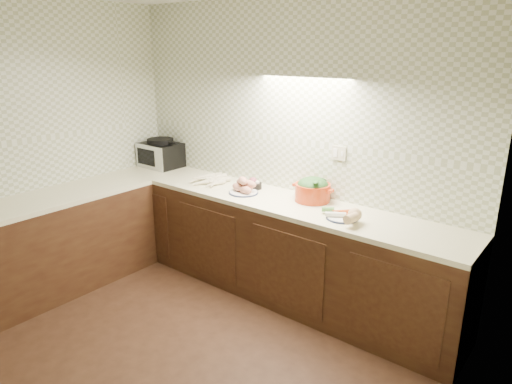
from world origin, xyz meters
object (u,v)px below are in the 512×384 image
Objects in this scene: parsnip_pile at (211,179)px; veg_plate at (347,215)px; dutch_oven at (313,189)px; toaster_oven at (161,154)px; sweet_potato_plate at (244,187)px; onion_bowl at (254,184)px.

veg_plate is (1.55, -0.11, 0.01)m from parsnip_pile.
dutch_oven reaches higher than veg_plate.
toaster_oven reaches higher than dutch_oven.
sweet_potato_plate is 0.17m from onion_bowl.
toaster_oven reaches higher than sweet_potato_plate.
toaster_oven is at bearing 179.70° from onion_bowl.
sweet_potato_plate is at bearing -8.54° from parsnip_pile.
onion_bowl is at bearing 10.95° from parsnip_pile.
parsnip_pile is at bearing -6.62° from toaster_oven.
veg_plate is (1.08, -0.20, 0.00)m from onion_bowl.
dutch_oven is 0.95× the size of veg_plate.
sweet_potato_plate is at bearing -164.20° from dutch_oven.
toaster_oven is 1.17× the size of dutch_oven.
toaster_oven reaches higher than onion_bowl.
parsnip_pile is at bearing -175.98° from dutch_oven.
dutch_oven is (1.95, 0.03, -0.04)m from toaster_oven.
onion_bowl is 0.38× the size of dutch_oven.
sweet_potato_plate is at bearing -83.78° from onion_bowl.
dutch_oven is at bearing 6.49° from parsnip_pile.
veg_plate reaches higher than onion_bowl.
toaster_oven is 1.95m from dutch_oven.
onion_bowl is (1.33, -0.01, -0.11)m from toaster_oven.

